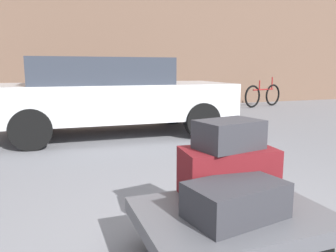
{
  "coord_description": "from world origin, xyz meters",
  "views": [
    {
      "loc": [
        -1.07,
        -1.73,
        1.23
      ],
      "look_at": [
        0.0,
        1.2,
        0.69
      ],
      "focal_mm": 35.44,
      "sensor_mm": 36.0,
      "label": 1
    }
  ],
  "objects_px": {
    "suitcase_charcoal_rear_right": "(236,200)",
    "bicycle_leaning": "(263,95)",
    "luggage_cart": "(232,220)",
    "bollard_kerb_mid": "(229,103)",
    "duffel_bag_maroon_front_left": "(228,172)",
    "duffel_bag_charcoal_topmost_pile": "(229,134)",
    "bollard_kerb_near": "(179,105)",
    "parked_car": "(111,94)"
  },
  "relations": [
    {
      "from": "duffel_bag_charcoal_topmost_pile",
      "to": "bollard_kerb_near",
      "type": "distance_m",
      "value": 6.38
    },
    {
      "from": "luggage_cart",
      "to": "parked_car",
      "type": "xyz_separation_m",
      "value": [
        0.05,
        4.45,
        0.49
      ]
    },
    {
      "from": "luggage_cart",
      "to": "bollard_kerb_near",
      "type": "xyz_separation_m",
      "value": [
        2.16,
        6.26,
        0.02
      ]
    },
    {
      "from": "duffel_bag_charcoal_topmost_pile",
      "to": "luggage_cart",
      "type": "bearing_deg",
      "value": -123.99
    },
    {
      "from": "suitcase_charcoal_rear_right",
      "to": "parked_car",
      "type": "height_order",
      "value": "parked_car"
    },
    {
      "from": "duffel_bag_maroon_front_left",
      "to": "suitcase_charcoal_rear_right",
      "type": "relative_size",
      "value": 1.12
    },
    {
      "from": "bicycle_leaning",
      "to": "bollard_kerb_near",
      "type": "height_order",
      "value": "bicycle_leaning"
    },
    {
      "from": "bollard_kerb_near",
      "to": "bollard_kerb_mid",
      "type": "xyz_separation_m",
      "value": [
        1.46,
        0.0,
        0.0
      ]
    },
    {
      "from": "luggage_cart",
      "to": "bollard_kerb_mid",
      "type": "height_order",
      "value": "bollard_kerb_mid"
    },
    {
      "from": "duffel_bag_maroon_front_left",
      "to": "bollard_kerb_mid",
      "type": "height_order",
      "value": "duffel_bag_maroon_front_left"
    },
    {
      "from": "bollard_kerb_mid",
      "to": "parked_car",
      "type": "bearing_deg",
      "value": -153.12
    },
    {
      "from": "suitcase_charcoal_rear_right",
      "to": "bollard_kerb_mid",
      "type": "height_order",
      "value": "bollard_kerb_mid"
    },
    {
      "from": "luggage_cart",
      "to": "parked_car",
      "type": "relative_size",
      "value": 0.27
    },
    {
      "from": "bicycle_leaning",
      "to": "bollard_kerb_mid",
      "type": "distance_m",
      "value": 2.31
    },
    {
      "from": "luggage_cart",
      "to": "suitcase_charcoal_rear_right",
      "type": "relative_size",
      "value": 2.05
    },
    {
      "from": "parked_car",
      "to": "bollard_kerb_near",
      "type": "relative_size",
      "value": 7.49
    },
    {
      "from": "duffel_bag_maroon_front_left",
      "to": "bollard_kerb_near",
      "type": "relative_size",
      "value": 1.12
    },
    {
      "from": "duffel_bag_charcoal_topmost_pile",
      "to": "parked_car",
      "type": "distance_m",
      "value": 4.21
    },
    {
      "from": "bicycle_leaning",
      "to": "bollard_kerb_mid",
      "type": "height_order",
      "value": "bicycle_leaning"
    },
    {
      "from": "duffel_bag_maroon_front_left",
      "to": "bollard_kerb_mid",
      "type": "xyz_separation_m",
      "value": [
        3.52,
        6.02,
        -0.22
      ]
    },
    {
      "from": "luggage_cart",
      "to": "bollard_kerb_near",
      "type": "bearing_deg",
      "value": 70.97
    },
    {
      "from": "bollard_kerb_near",
      "to": "suitcase_charcoal_rear_right",
      "type": "bearing_deg",
      "value": -109.06
    },
    {
      "from": "duffel_bag_charcoal_topmost_pile",
      "to": "parked_car",
      "type": "relative_size",
      "value": 0.1
    },
    {
      "from": "bollard_kerb_near",
      "to": "duffel_bag_charcoal_topmost_pile",
      "type": "bearing_deg",
      "value": -108.88
    },
    {
      "from": "suitcase_charcoal_rear_right",
      "to": "bicycle_leaning",
      "type": "xyz_separation_m",
      "value": [
        5.64,
        7.54,
        -0.08
      ]
    },
    {
      "from": "duffel_bag_charcoal_topmost_pile",
      "to": "parked_car",
      "type": "height_order",
      "value": "parked_car"
    },
    {
      "from": "parked_car",
      "to": "bollard_kerb_near",
      "type": "height_order",
      "value": "parked_car"
    },
    {
      "from": "parked_car",
      "to": "bollard_kerb_near",
      "type": "bearing_deg",
      "value": 40.64
    },
    {
      "from": "duffel_bag_maroon_front_left",
      "to": "bollard_kerb_mid",
      "type": "bearing_deg",
      "value": 64.62
    },
    {
      "from": "luggage_cart",
      "to": "suitcase_charcoal_rear_right",
      "type": "xyz_separation_m",
      "value": [
        -0.04,
        -0.09,
        0.18
      ]
    },
    {
      "from": "suitcase_charcoal_rear_right",
      "to": "bollard_kerb_near",
      "type": "xyz_separation_m",
      "value": [
        2.2,
        6.35,
        -0.16
      ]
    },
    {
      "from": "luggage_cart",
      "to": "bicycle_leaning",
      "type": "bearing_deg",
      "value": 53.05
    },
    {
      "from": "bollard_kerb_near",
      "to": "luggage_cart",
      "type": "bearing_deg",
      "value": -109.03
    },
    {
      "from": "duffel_bag_maroon_front_left",
      "to": "duffel_bag_charcoal_topmost_pile",
      "type": "distance_m",
      "value": 0.27
    },
    {
      "from": "duffel_bag_maroon_front_left",
      "to": "bollard_kerb_mid",
      "type": "distance_m",
      "value": 6.98
    },
    {
      "from": "luggage_cart",
      "to": "bollard_kerb_near",
      "type": "height_order",
      "value": "bollard_kerb_near"
    },
    {
      "from": "bicycle_leaning",
      "to": "parked_car",
      "type": "bearing_deg",
      "value": -151.65
    },
    {
      "from": "duffel_bag_maroon_front_left",
      "to": "parked_car",
      "type": "distance_m",
      "value": 4.22
    },
    {
      "from": "suitcase_charcoal_rear_right",
      "to": "duffel_bag_charcoal_topmost_pile",
      "type": "distance_m",
      "value": 0.49
    },
    {
      "from": "luggage_cart",
      "to": "bicycle_leaning",
      "type": "relative_size",
      "value": 0.7
    },
    {
      "from": "parked_car",
      "to": "luggage_cart",
      "type": "bearing_deg",
      "value": -90.65
    },
    {
      "from": "bollard_kerb_near",
      "to": "bollard_kerb_mid",
      "type": "bearing_deg",
      "value": 0.0
    }
  ]
}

